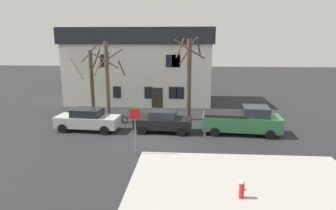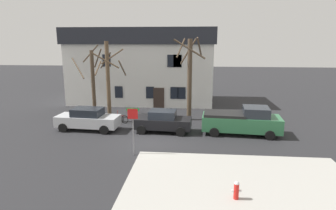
{
  "view_description": "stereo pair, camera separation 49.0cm",
  "coord_description": "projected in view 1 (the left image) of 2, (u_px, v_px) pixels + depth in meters",
  "views": [
    {
      "loc": [
        2.44,
        -18.39,
        6.67
      ],
      "look_at": [
        0.98,
        3.18,
        1.83
      ],
      "focal_mm": 30.39,
      "sensor_mm": 36.0,
      "label": 1
    },
    {
      "loc": [
        2.93,
        -18.35,
        6.67
      ],
      "look_at": [
        0.98,
        3.18,
        1.83
      ],
      "focal_mm": 30.39,
      "sensor_mm": 36.0,
      "label": 2
    }
  ],
  "objects": [
    {
      "name": "ground_plane",
      "position": [
        151.0,
        141.0,
        19.52
      ],
      "size": [
        120.0,
        120.0,
        0.0
      ],
      "primitive_type": "plane",
      "color": "#262628"
    },
    {
      "name": "sidewalk_slab",
      "position": [
        250.0,
        194.0,
        12.62
      ],
      "size": [
        11.11,
        8.8,
        0.12
      ],
      "primitive_type": "cube",
      "color": "#A8A59E",
      "rests_on": "ground_plane"
    },
    {
      "name": "building_main",
      "position": [
        140.0,
        65.0,
        31.58
      ],
      "size": [
        15.83,
        7.0,
        8.05
      ],
      "color": "white",
      "rests_on": "ground_plane"
    },
    {
      "name": "tree_bare_near",
      "position": [
        92.0,
        81.0,
        24.92
      ],
      "size": [
        3.66,
        3.65,
        6.42
      ],
      "color": "#4C3D2D",
      "rests_on": "ground_plane"
    },
    {
      "name": "tree_bare_mid",
      "position": [
        108.0,
        80.0,
        23.35
      ],
      "size": [
        2.25,
        2.57,
        6.71
      ],
      "color": "brown",
      "rests_on": "ground_plane"
    },
    {
      "name": "tree_bare_far",
      "position": [
        189.0,
        76.0,
        24.0
      ],
      "size": [
        2.55,
        2.47,
        7.02
      ],
      "color": "#4C3D2D",
      "rests_on": "ground_plane"
    },
    {
      "name": "car_silver_sedan",
      "position": [
        88.0,
        120.0,
        21.65
      ],
      "size": [
        4.88,
        2.24,
        1.7
      ],
      "color": "#B7BABF",
      "rests_on": "ground_plane"
    },
    {
      "name": "car_black_sedan",
      "position": [
        163.0,
        121.0,
        21.32
      ],
      "size": [
        4.35,
        2.19,
        1.66
      ],
      "color": "black",
      "rests_on": "ground_plane"
    },
    {
      "name": "pickup_truck_green",
      "position": [
        242.0,
        120.0,
        20.9
      ],
      "size": [
        5.74,
        2.67,
        2.07
      ],
      "color": "#2D6B42",
      "rests_on": "ground_plane"
    },
    {
      "name": "fire_hydrant",
      "position": [
        242.0,
        189.0,
        12.08
      ],
      "size": [
        0.42,
        0.22,
        0.81
      ],
      "color": "red",
      "rests_on": "sidewalk_slab"
    },
    {
      "name": "street_sign_pole",
      "position": [
        135.0,
        123.0,
        16.59
      ],
      "size": [
        0.76,
        0.07,
        2.9
      ],
      "color": "slate",
      "rests_on": "ground_plane"
    },
    {
      "name": "bicycle_leaning",
      "position": [
        119.0,
        119.0,
        23.73
      ],
      "size": [
        1.63,
        0.72,
        1.03
      ],
      "color": "black",
      "rests_on": "ground_plane"
    }
  ]
}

